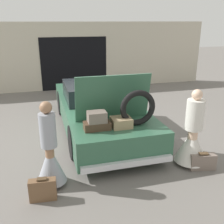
{
  "coord_description": "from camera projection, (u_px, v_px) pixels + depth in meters",
  "views": [
    {
      "loc": [
        -1.46,
        -6.58,
        2.84
      ],
      "look_at": [
        0.0,
        -1.34,
        0.93
      ],
      "focal_mm": 42.0,
      "sensor_mm": 36.0,
      "label": 1
    }
  ],
  "objects": [
    {
      "name": "car",
      "position": [
        99.0,
        109.0,
        7.09
      ],
      "size": [
        1.95,
        4.95,
        1.79
      ],
      "color": "#336047",
      "rests_on": "ground_plane"
    },
    {
      "name": "garage_wall_back",
      "position": [
        74.0,
        57.0,
        11.12
      ],
      "size": [
        12.0,
        0.14,
        2.8
      ],
      "color": "beige",
      "rests_on": "ground_plane"
    },
    {
      "name": "suitcase_beside_right_person",
      "position": [
        203.0,
        162.0,
        5.24
      ],
      "size": [
        0.54,
        0.27,
        0.36
      ],
      "color": "#75665B",
      "rests_on": "ground_plane"
    },
    {
      "name": "person_right",
      "position": [
        192.0,
        139.0,
        5.32
      ],
      "size": [
        0.67,
        0.67,
        1.6
      ],
      "rotation": [
        0.0,
        0.0,
        1.32
      ],
      "color": "beige",
      "rests_on": "ground_plane"
    },
    {
      "name": "suitcase_beside_left_person",
      "position": [
        43.0,
        190.0,
        4.33
      ],
      "size": [
        0.45,
        0.19,
        0.41
      ],
      "color": "brown",
      "rests_on": "ground_plane"
    },
    {
      "name": "ground_plane",
      "position": [
        99.0,
        128.0,
        7.29
      ],
      "size": [
        40.0,
        40.0,
        0.0
      ],
      "primitive_type": "plane",
      "color": "slate"
    },
    {
      "name": "person_left",
      "position": [
        50.0,
        157.0,
        4.61
      ],
      "size": [
        0.54,
        0.54,
        1.59
      ],
      "rotation": [
        0.0,
        0.0,
        -1.63
      ],
      "color": "#997051",
      "rests_on": "ground_plane"
    }
  ]
}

